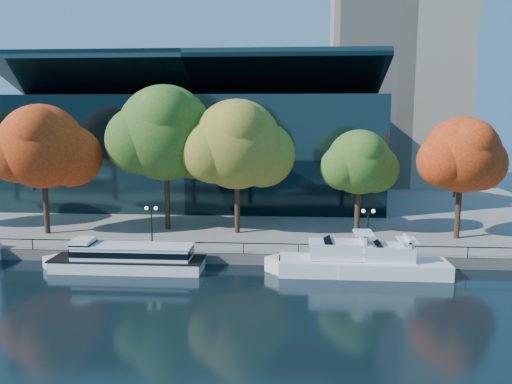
# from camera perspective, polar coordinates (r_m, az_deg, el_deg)

# --- Properties ---
(ground) EXTENTS (160.00, 160.00, 0.00)m
(ground) POSITION_cam_1_polar(r_m,az_deg,el_deg) (43.99, -8.40, -9.23)
(ground) COLOR black
(ground) RESTS_ON ground
(promenade) EXTENTS (90.00, 67.08, 1.00)m
(promenade) POSITION_cam_1_polar(r_m,az_deg,el_deg) (78.83, -2.78, -0.67)
(promenade) COLOR slate
(promenade) RESTS_ON ground
(railing) EXTENTS (88.20, 0.08, 0.99)m
(railing) POSITION_cam_1_polar(r_m,az_deg,el_deg) (46.50, -7.60, -5.72)
(railing) COLOR black
(railing) RESTS_ON promenade
(convention_building) EXTENTS (50.00, 24.57, 21.43)m
(convention_building) POSITION_cam_1_polar(r_m,az_deg,el_deg) (73.96, -6.33, 4.90)
(convention_building) COLOR black
(convention_building) RESTS_ON ground
(office_tower) EXTENTS (22.50, 22.50, 65.90)m
(office_tower) POSITION_cam_1_polar(r_m,az_deg,el_deg) (99.53, 15.75, 19.85)
(office_tower) COLOR tan
(office_tower) RESTS_ON ground
(tour_boat) EXTENTS (14.63, 3.26, 2.78)m
(tour_boat) POSITION_cam_1_polar(r_m,az_deg,el_deg) (45.65, -14.86, -7.21)
(tour_boat) COLOR white
(tour_boat) RESTS_ON ground
(cruiser_near) EXTENTS (12.80, 3.30, 3.71)m
(cruiser_near) POSITION_cam_1_polar(r_m,az_deg,el_deg) (43.80, 9.60, -7.76)
(cruiser_near) COLOR white
(cruiser_near) RESTS_ON ground
(cruiser_far) EXTENTS (10.54, 2.92, 3.44)m
(cruiser_far) POSITION_cam_1_polar(r_m,az_deg,el_deg) (44.18, 14.80, -7.87)
(cruiser_far) COLOR white
(cruiser_far) RESTS_ON ground
(tree_1) EXTENTS (10.98, 9.00, 13.67)m
(tree_1) POSITION_cam_1_polar(r_m,az_deg,el_deg) (56.57, -23.11, 4.62)
(tree_1) COLOR black
(tree_1) RESTS_ON promenade
(tree_2) EXTENTS (12.90, 10.58, 15.76)m
(tree_2) POSITION_cam_1_polar(r_m,az_deg,el_deg) (54.92, -10.11, 6.44)
(tree_2) COLOR black
(tree_2) RESTS_ON promenade
(tree_3) EXTENTS (11.80, 9.68, 14.20)m
(tree_3) POSITION_cam_1_polar(r_m,az_deg,el_deg) (52.37, -2.00, 5.25)
(tree_3) COLOR black
(tree_3) RESTS_ON promenade
(tree_4) EXTENTS (8.48, 6.96, 11.04)m
(tree_4) POSITION_cam_1_polar(r_m,az_deg,el_deg) (53.35, 11.82, 3.21)
(tree_4) COLOR black
(tree_4) RESTS_ON promenade
(tree_5) EXTENTS (9.52, 7.81, 12.38)m
(tree_5) POSITION_cam_1_polar(r_m,az_deg,el_deg) (54.16, 22.60, 3.76)
(tree_5) COLOR black
(tree_5) RESTS_ON promenade
(lamp_1) EXTENTS (1.26, 0.36, 4.03)m
(lamp_1) POSITION_cam_1_polar(r_m,az_deg,el_deg) (48.13, -11.87, -2.84)
(lamp_1) COLOR black
(lamp_1) RESTS_ON promenade
(lamp_2) EXTENTS (1.26, 0.36, 4.03)m
(lamp_2) POSITION_cam_1_polar(r_m,az_deg,el_deg) (46.87, 12.68, -3.18)
(lamp_2) COLOR black
(lamp_2) RESTS_ON promenade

